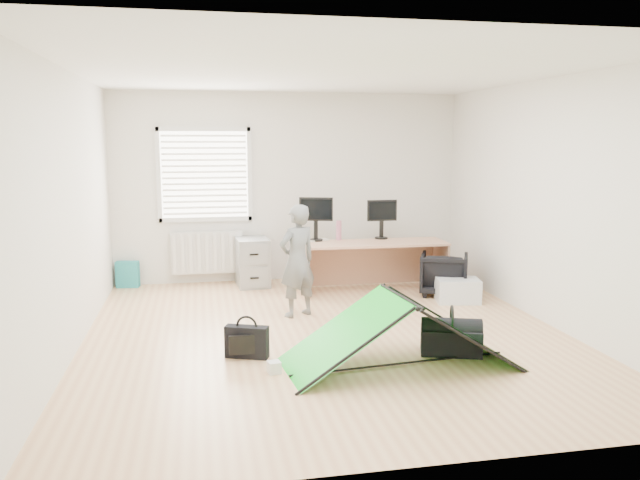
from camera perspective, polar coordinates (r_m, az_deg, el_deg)
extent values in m
plane|color=tan|center=(6.66, 0.66, -8.64)|extent=(5.50, 5.50, 0.00)
cube|color=silver|center=(9.07, -2.84, 4.82)|extent=(5.00, 0.02, 2.70)
cube|color=silver|center=(8.93, -10.50, 5.90)|extent=(1.20, 0.06, 1.20)
cube|color=silver|center=(9.02, -10.29, -1.11)|extent=(1.00, 0.12, 0.60)
cube|color=tan|center=(8.51, 4.92, -2.41)|extent=(1.97, 0.65, 0.67)
cube|color=gray|center=(8.81, -6.21, -2.00)|extent=(0.47, 0.60, 0.67)
cube|color=black|center=(8.49, -0.39, 1.39)|extent=(0.47, 0.23, 0.44)
cube|color=black|center=(8.72, 5.64, 1.42)|extent=(0.42, 0.09, 0.40)
cube|color=beige|center=(8.50, -0.54, -0.03)|extent=(0.43, 0.26, 0.02)
cylinder|color=#A95F77|center=(8.58, 1.73, 0.90)|extent=(0.09, 0.09, 0.27)
imported|color=black|center=(8.41, 11.27, -3.06)|extent=(0.79, 0.80, 0.56)
imported|color=slate|center=(7.19, -2.08, -1.91)|extent=(0.57, 0.49, 1.31)
cube|color=silver|center=(8.11, 12.47, -4.52)|extent=(0.59, 0.46, 0.30)
cube|color=teal|center=(9.09, -17.18, -3.01)|extent=(0.32, 0.18, 0.37)
cube|color=black|center=(5.99, -6.70, -9.24)|extent=(0.42, 0.26, 0.31)
cube|color=silver|center=(5.62, -4.22, -11.53)|extent=(0.12, 0.12, 0.11)
cube|color=black|center=(6.19, 11.89, -9.03)|extent=(0.63, 0.46, 0.25)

